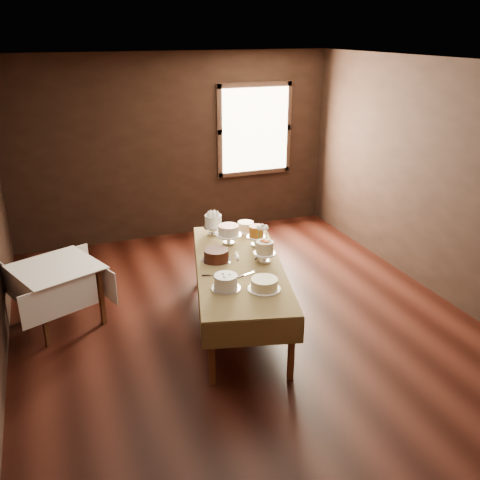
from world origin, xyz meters
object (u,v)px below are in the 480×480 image
at_px(cake_lattice, 229,235).
at_px(cake_server_d, 259,254).
at_px(cake_flowers, 265,253).
at_px(cake_server_c, 237,254).
at_px(cake_speckled, 246,227).
at_px(flower_vase, 262,248).
at_px(cake_server_e, 218,275).
at_px(cake_meringue, 213,225).
at_px(cake_cream, 264,284).
at_px(cake_caramel, 256,237).
at_px(cake_server_a, 249,273).
at_px(cake_chocolate, 216,255).
at_px(display_table, 239,268).
at_px(side_table, 57,273).
at_px(cake_swirl, 226,282).

distance_m(cake_lattice, cake_server_d, 0.48).
relative_size(cake_flowers, cake_server_c, 1.04).
bearing_deg(cake_speckled, flower_vase, -96.30).
height_order(cake_speckled, cake_server_e, cake_speckled).
distance_m(cake_meringue, cake_cream, 1.58).
height_order(cake_caramel, cake_server_a, cake_caramel).
bearing_deg(cake_flowers, cake_server_c, 127.34).
relative_size(cake_chocolate, cake_server_e, 1.38).
distance_m(cake_meringue, cake_server_a, 1.20).
bearing_deg(cake_speckled, cake_caramel, -96.79).
height_order(cake_server_c, flower_vase, flower_vase).
relative_size(cake_speckled, cake_caramel, 1.02).
bearing_deg(cake_chocolate, display_table, -40.28).
relative_size(cake_cream, cake_server_c, 1.50).
distance_m(side_table, cake_server_a, 2.12).
height_order(cake_flowers, cake_server_e, cake_flowers).
distance_m(cake_swirl, cake_server_d, 0.92).
distance_m(display_table, cake_chocolate, 0.29).
bearing_deg(cake_cream, cake_chocolate, 105.24).
distance_m(cake_speckled, cake_chocolate, 0.95).
height_order(cake_caramel, cake_flowers, cake_caramel).
relative_size(cake_caramel, cake_server_e, 1.06).
bearing_deg(cake_server_c, cake_flowers, -128.22).
xyz_separation_m(cake_swirl, cake_server_a, (0.34, 0.24, -0.07)).
bearing_deg(cake_server_d, cake_server_c, 110.62).
bearing_deg(cake_flowers, cake_chocolate, 155.52).
relative_size(cake_speckled, cake_server_e, 1.08).
bearing_deg(cake_swirl, cake_caramel, 52.69).
distance_m(cake_swirl, cake_server_a, 0.42).
height_order(cake_speckled, cake_swirl, cake_swirl).
relative_size(cake_server_e, flower_vase, 1.83).
bearing_deg(cake_server_e, cake_chocolate, 93.12).
xyz_separation_m(cake_lattice, cake_server_d, (0.22, -0.42, -0.10)).
relative_size(cake_chocolate, cake_server_d, 1.38).
bearing_deg(side_table, cake_chocolate, -17.28).
relative_size(side_table, cake_chocolate, 3.30).
distance_m(cake_lattice, cake_chocolate, 0.51).
height_order(cake_chocolate, cake_flowers, cake_flowers).
xyz_separation_m(cake_lattice, cake_caramel, (0.28, -0.17, 0.01)).
height_order(cake_speckled, cake_caramel, cake_caramel).
bearing_deg(cake_lattice, cake_server_c, -94.87).
relative_size(cake_server_a, cake_server_e, 1.00).
relative_size(cake_chocolate, cake_cream, 0.92).
height_order(cake_caramel, cake_server_c, cake_caramel).
xyz_separation_m(cake_server_c, cake_server_e, (-0.37, -0.44, 0.00)).
bearing_deg(cake_server_c, cake_meringue, 18.41).
relative_size(cake_caramel, cake_server_d, 1.06).
xyz_separation_m(display_table, cake_lattice, (0.09, 0.58, 0.16)).
bearing_deg(cake_server_d, display_table, 155.93).
distance_m(cake_chocolate, cake_server_c, 0.28).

